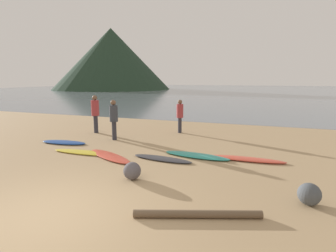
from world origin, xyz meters
TOP-DOWN VIEW (x-y plane):
  - ground_plane at (0.00, 10.00)m, footprint 120.00×120.00m
  - ocean_water at (0.00, 61.84)m, footprint 140.00×100.00m
  - headland_hill at (-32.92, 55.82)m, footprint 29.37×29.37m
  - surfboard_0 at (-3.72, 4.79)m, footprint 1.98×0.75m
  - surfboard_1 at (-1.99, 3.89)m, footprint 2.56×0.60m
  - surfboard_2 at (-0.95, 3.77)m, footprint 2.22×1.47m
  - surfboard_3 at (0.79, 4.12)m, footprint 2.08×0.69m
  - surfboard_4 at (1.76, 4.81)m, footprint 2.30×0.82m
  - surfboard_5 at (3.33, 4.97)m, footprint 2.43×0.51m
  - person_0 at (-2.15, 6.06)m, footprint 0.34×0.34m
  - person_1 at (-3.77, 7.07)m, footprint 0.37×0.37m
  - person_2 at (0.03, 8.45)m, footprint 0.32×0.32m
  - driftwood_log at (2.71, 1.00)m, footprint 2.31×0.93m
  - beach_rock_near at (4.74, 2.29)m, footprint 0.46×0.46m
  - beach_rock_far at (0.67, 2.30)m, footprint 0.46×0.46m

SIDE VIEW (x-z plane):
  - ground_plane at x=0.00m, z-range -0.20..0.00m
  - ocean_water at x=0.00m, z-range 0.00..0.00m
  - surfboard_1 at x=-1.99m, z-range 0.00..0.07m
  - surfboard_3 at x=0.79m, z-range 0.00..0.08m
  - surfboard_2 at x=-0.95m, z-range 0.00..0.09m
  - surfboard_5 at x=3.33m, z-range 0.00..0.09m
  - surfboard_0 at x=-3.72m, z-range 0.00..0.09m
  - surfboard_4 at x=1.76m, z-range 0.00..0.10m
  - driftwood_log at x=2.71m, z-range 0.00..0.15m
  - beach_rock_far at x=0.67m, z-range 0.00..0.46m
  - beach_rock_near at x=4.74m, z-range 0.00..0.46m
  - person_2 at x=0.03m, z-range 0.14..1.74m
  - person_0 at x=-2.15m, z-range 0.15..1.86m
  - person_1 at x=-3.77m, z-range 0.16..1.97m
  - headland_hill at x=-32.92m, z-range 0.00..15.08m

